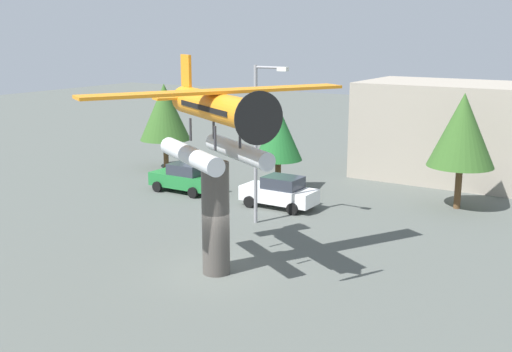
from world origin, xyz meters
TOP-DOWN VIEW (x-y plane):
  - ground_plane at (0.00, 0.00)m, footprint 140.00×140.00m
  - display_pedestal at (0.00, 0.00)m, footprint 1.10×1.10m
  - floatplane_monument at (0.11, -0.07)m, footprint 7.05×9.53m
  - car_near_green at (-9.20, 9.61)m, footprint 4.20×2.02m
  - car_mid_white at (-2.63, 9.66)m, footprint 4.20×2.02m
  - streetlight_primary at (-2.06, 6.57)m, footprint 1.84×0.28m
  - storefront_building at (2.78, 22.00)m, footprint 10.58×7.23m
  - tree_west at (-14.59, 14.29)m, footprint 3.53×3.53m
  - tree_east at (-4.55, 12.78)m, footprint 2.88×2.88m
  - tree_center_back at (5.69, 14.66)m, footprint 3.56×3.56m

SIDE VIEW (x-z plane):
  - ground_plane at x=0.00m, z-range 0.00..0.00m
  - car_near_green at x=-9.20m, z-range 0.00..1.76m
  - car_mid_white at x=-2.63m, z-range 0.00..1.76m
  - display_pedestal at x=0.00m, z-range 0.00..4.54m
  - storefront_building at x=2.78m, z-range 0.00..6.26m
  - tree_east at x=-4.55m, z-range 0.95..6.10m
  - tree_west at x=-14.59m, z-range 1.00..6.96m
  - tree_center_back at x=5.69m, z-range 1.16..7.48m
  - streetlight_primary at x=-2.06m, z-range 0.64..8.54m
  - floatplane_monument at x=0.11m, z-range 4.21..8.21m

